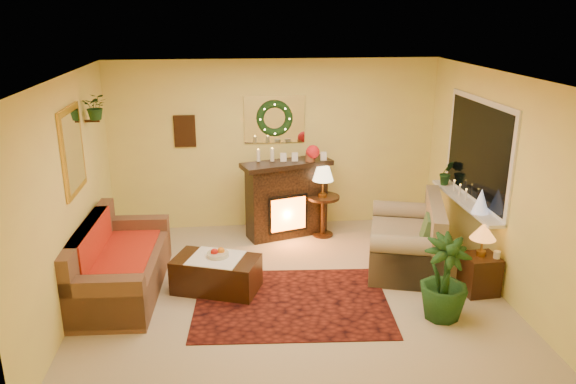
{
  "coord_description": "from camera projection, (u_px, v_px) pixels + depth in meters",
  "views": [
    {
      "loc": [
        -0.72,
        -6.16,
        3.28
      ],
      "look_at": [
        0.0,
        0.35,
        1.15
      ],
      "focal_mm": 35.0,
      "sensor_mm": 36.0,
      "label": 1
    }
  ],
  "objects": [
    {
      "name": "wreath",
      "position": [
        275.0,
        119.0,
        8.45
      ],
      "size": [
        0.55,
        0.11,
        0.55
      ],
      "primitive_type": "torus",
      "rotation": [
        1.57,
        0.0,
        0.0
      ],
      "color": "#194719",
      "rests_on": "wall_back"
    },
    {
      "name": "area_rug",
      "position": [
        292.0,
        302.0,
        6.59
      ],
      "size": [
        2.37,
        1.85,
        0.01
      ],
      "primitive_type": "cube",
      "rotation": [
        0.0,
        0.0,
        -0.07
      ],
      "color": "maroon",
      "rests_on": "floor"
    },
    {
      "name": "lamp_cream",
      "position": [
        323.0,
        181.0,
        8.26
      ],
      "size": [
        0.31,
        0.31,
        0.47
      ],
      "primitive_type": "cone",
      "color": "#FFE9A7",
      "rests_on": "side_table_round"
    },
    {
      "name": "hanging_plant",
      "position": [
        97.0,
        119.0,
        7.05
      ],
      "size": [
        0.33,
        0.28,
        0.36
      ],
      "primitive_type": "imported",
      "color": "#194719",
      "rests_on": "wall_left"
    },
    {
      "name": "window_glass",
      "position": [
        477.0,
        151.0,
        7.21
      ],
      "size": [
        0.02,
        1.7,
        1.22
      ],
      "primitive_type": "cube",
      "color": "black",
      "rests_on": "wall_right"
    },
    {
      "name": "mantel_candle_a",
      "position": [
        258.0,
        156.0,
        8.16
      ],
      "size": [
        0.06,
        0.06,
        0.17
      ],
      "primitive_type": "cylinder",
      "color": "white",
      "rests_on": "fireplace"
    },
    {
      "name": "gold_mirror",
      "position": [
        73.0,
        151.0,
        6.39
      ],
      "size": [
        0.03,
        0.84,
        1.0
      ],
      "primitive_type": "cube",
      "color": "gold",
      "rests_on": "wall_left"
    },
    {
      "name": "side_table_round",
      "position": [
        323.0,
        215.0,
        8.47
      ],
      "size": [
        0.54,
        0.54,
        0.63
      ],
      "primitive_type": "cylinder",
      "rotation": [
        0.0,
        0.0,
        0.11
      ],
      "color": "#532D13",
      "rests_on": "floor"
    },
    {
      "name": "end_table_square",
      "position": [
        480.0,
        272.0,
        6.77
      ],
      "size": [
        0.41,
        0.41,
        0.48
      ],
      "primitive_type": "cube",
      "rotation": [
        0.0,
        0.0,
        0.07
      ],
      "color": "black",
      "rests_on": "floor"
    },
    {
      "name": "wall_art",
      "position": [
        185.0,
        131.0,
        8.4
      ],
      "size": [
        0.32,
        0.03,
        0.48
      ],
      "primitive_type": "cube",
      "color": "#381E11",
      "rests_on": "wall_back"
    },
    {
      "name": "fireplace",
      "position": [
        287.0,
        201.0,
        8.42
      ],
      "size": [
        1.25,
        0.71,
        1.09
      ],
      "primitive_type": "cube",
      "rotation": [
        0.0,
        0.0,
        0.3
      ],
      "color": "black",
      "rests_on": "floor"
    },
    {
      "name": "wall_back",
      "position": [
        275.0,
        145.0,
        8.63
      ],
      "size": [
        5.0,
        5.0,
        0.0
      ],
      "primitive_type": "plane",
      "color": "#EFD88C",
      "rests_on": "ground"
    },
    {
      "name": "coffee_table",
      "position": [
        216.0,
        274.0,
        6.83
      ],
      "size": [
        1.14,
        0.87,
        0.42
      ],
      "primitive_type": "cube",
      "rotation": [
        0.0,
        0.0,
        -0.35
      ],
      "color": "#512E16",
      "rests_on": "floor"
    },
    {
      "name": "sofa",
      "position": [
        121.0,
        258.0,
        6.76
      ],
      "size": [
        0.97,
        2.05,
        0.86
      ],
      "primitive_type": "cube",
      "rotation": [
        0.0,
        0.0,
        -0.05
      ],
      "color": "#4A2317",
      "rests_on": "floor"
    },
    {
      "name": "mini_tree",
      "position": [
        481.0,
        201.0,
        6.89
      ],
      "size": [
        0.21,
        0.21,
        0.32
      ],
      "primitive_type": "cone",
      "color": "white",
      "rests_on": "window_sill"
    },
    {
      "name": "wall_front",
      "position": [
        324.0,
        276.0,
        4.38
      ],
      "size": [
        5.0,
        5.0,
        0.0
      ],
      "primitive_type": "plane",
      "color": "#EFD88C",
      "rests_on": "ground"
    },
    {
      "name": "red_throw",
      "position": [
        118.0,
        250.0,
        6.92
      ],
      "size": [
        0.84,
        1.36,
        0.02
      ],
      "primitive_type": "cube",
      "color": "red",
      "rests_on": "sofa"
    },
    {
      "name": "loveseat",
      "position": [
        405.0,
        235.0,
        7.47
      ],
      "size": [
        1.3,
        1.75,
        0.9
      ],
      "primitive_type": "cube",
      "rotation": [
        0.0,
        0.0,
        -0.28
      ],
      "color": "#B1A696",
      "rests_on": "floor"
    },
    {
      "name": "floor_palm",
      "position": [
        444.0,
        281.0,
        6.15
      ],
      "size": [
        1.93,
        1.93,
        2.88
      ],
      "primitive_type": "imported",
      "rotation": [
        0.0,
        0.0,
        0.22
      ],
      "color": "black",
      "rests_on": "floor"
    },
    {
      "name": "window_frame",
      "position": [
        478.0,
        151.0,
        7.21
      ],
      "size": [
        0.03,
        1.86,
        1.36
      ],
      "primitive_type": "cube",
      "color": "white",
      "rests_on": "wall_right"
    },
    {
      "name": "mantel_mirror",
      "position": [
        274.0,
        119.0,
        8.49
      ],
      "size": [
        0.92,
        0.02,
        0.72
      ],
      "primitive_type": "cube",
      "color": "white",
      "rests_on": "wall_back"
    },
    {
      "name": "lamp_tiffany",
      "position": [
        483.0,
        235.0,
        6.64
      ],
      "size": [
        0.31,
        0.31,
        0.45
      ],
      "primitive_type": "cone",
      "color": "gold",
      "rests_on": "end_table_square"
    },
    {
      "name": "sill_plant",
      "position": [
        447.0,
        172.0,
        7.98
      ],
      "size": [
        0.25,
        0.2,
        0.46
      ],
      "primitive_type": "imported",
      "color": "black",
      "rests_on": "window_sill"
    },
    {
      "name": "wall_right",
      "position": [
        497.0,
        182.0,
        6.77
      ],
      "size": [
        4.5,
        4.5,
        0.0
      ],
      "primitive_type": "plane",
      "color": "#EFD88C",
      "rests_on": "ground"
    },
    {
      "name": "window_sill",
      "position": [
        465.0,
        201.0,
        7.41
      ],
      "size": [
        0.22,
        1.86,
        0.04
      ],
      "primitive_type": "cube",
      "color": "white",
      "rests_on": "wall_right"
    },
    {
      "name": "mantel_candle_b",
      "position": [
        272.0,
        155.0,
        8.2
      ],
      "size": [
        0.06,
        0.06,
        0.19
      ],
      "primitive_type": "cylinder",
      "color": "#FFEBCB",
      "rests_on": "fireplace"
    },
    {
      "name": "fruit_bowl",
      "position": [
        218.0,
        255.0,
        6.79
      ],
      "size": [
        0.27,
        0.27,
        0.06
      ],
      "primitive_type": "cylinder",
      "color": "beige",
      "rests_on": "coffee_table"
    },
    {
      "name": "wall_left",
      "position": [
        69.0,
        196.0,
        6.25
      ],
      "size": [
        4.5,
        4.5,
        0.0
      ],
      "primitive_type": "plane",
      "color": "#EFD88C",
      "rests_on": "ground"
    },
    {
      "name": "ceiling",
      "position": [
        292.0,
        75.0,
        6.1
      ],
      "size": [
        5.0,
        5.0,
        0.0
      ],
      "primitive_type": "plane",
      "color": "white",
      "rests_on": "ground"
    },
    {
      "name": "poinsettia",
      "position": [
        313.0,
        152.0,
        8.2
      ],
      "size": [
        0.2,
        0.2,
        0.2
      ],
      "primitive_type": "sphere",
      "color": "red",
      "rests_on": "fireplace"
    },
    {
      "name": "floor",
      "position": [
        291.0,
        289.0,
        6.91
      ],
      "size": [
        5.0,
        5.0,
        0.0
      ],
      "primitive_type": "plane",
      "color": "beige",
      "rests_on": "ground"
    }
  ]
}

